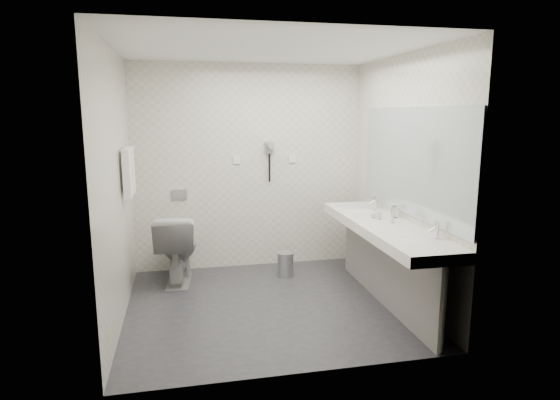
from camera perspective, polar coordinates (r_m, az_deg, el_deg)
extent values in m
plane|color=#2E2E33|center=(4.88, -1.39, -12.60)|extent=(2.80, 2.80, 0.00)
plane|color=white|center=(4.52, -1.54, 17.93)|extent=(2.80, 2.80, 0.00)
plane|color=silver|center=(5.81, -3.80, 3.93)|extent=(2.80, 0.00, 2.80)
plane|color=silver|center=(3.29, 2.66, -1.22)|extent=(2.80, 0.00, 2.80)
plane|color=silver|center=(4.50, -19.27, 1.41)|extent=(0.00, 2.60, 2.60)
plane|color=silver|center=(4.98, 14.59, 2.50)|extent=(0.00, 2.60, 2.60)
cube|color=white|center=(4.77, 12.44, -3.26)|extent=(0.55, 2.20, 0.10)
cube|color=gray|center=(4.90, 12.51, -8.08)|extent=(0.03, 2.15, 0.75)
cylinder|color=silver|center=(4.05, 19.09, -12.46)|extent=(0.06, 0.06, 0.75)
cylinder|color=silver|center=(5.83, 8.57, -4.92)|extent=(0.06, 0.06, 0.75)
cube|color=#B2BCC6|center=(4.77, 15.61, 4.53)|extent=(0.02, 2.20, 1.05)
ellipsoid|color=white|center=(4.20, 16.10, -4.84)|extent=(0.40, 0.31, 0.05)
ellipsoid|color=white|center=(5.35, 9.61, -1.29)|extent=(0.40, 0.31, 0.05)
cylinder|color=silver|center=(4.27, 18.48, -3.47)|extent=(0.04, 0.04, 0.15)
cylinder|color=silver|center=(5.40, 11.56, -0.26)|extent=(0.04, 0.04, 0.15)
imported|color=silver|center=(4.88, 11.83, -1.76)|extent=(0.06, 0.06, 0.09)
imported|color=silver|center=(4.95, 11.36, -1.52)|extent=(0.10, 0.10, 0.10)
imported|color=silver|center=(4.75, 13.50, -2.10)|extent=(0.05, 0.05, 0.10)
cylinder|color=silver|center=(5.00, 13.70, -1.40)|extent=(0.08, 0.08, 0.12)
imported|color=white|center=(5.51, -12.37, -5.68)|extent=(0.53, 0.83, 0.80)
cube|color=#B2B5BA|center=(5.78, -12.11, 0.67)|extent=(0.18, 0.02, 0.12)
cylinder|color=#B2B5BA|center=(5.64, 0.65, -7.88)|extent=(0.20, 0.20, 0.27)
cylinder|color=#B2B5BA|center=(5.59, 0.65, -6.49)|extent=(0.19, 0.19, 0.02)
cylinder|color=silver|center=(5.01, -18.14, 5.81)|extent=(0.02, 0.62, 0.02)
cube|color=white|center=(4.89, -18.04, 3.11)|extent=(0.07, 0.24, 0.48)
cube|color=white|center=(5.16, -17.73, 3.51)|extent=(0.07, 0.24, 0.48)
cube|color=gray|center=(5.80, -1.33, 6.42)|extent=(0.10, 0.04, 0.14)
cylinder|color=gray|center=(5.73, -1.20, 6.67)|extent=(0.08, 0.14, 0.08)
cylinder|color=black|center=(5.81, -1.29, 3.94)|extent=(0.02, 0.02, 0.35)
cube|color=white|center=(5.77, -5.28, 4.86)|extent=(0.09, 0.02, 0.09)
cube|color=white|center=(5.89, 1.53, 5.02)|extent=(0.09, 0.02, 0.09)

